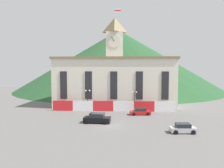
{
  "coord_description": "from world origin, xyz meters",
  "views": [
    {
      "loc": [
        2.39,
        -37.79,
        9.86
      ],
      "look_at": [
        0.0,
        7.25,
        6.8
      ],
      "focal_mm": 35.0,
      "sensor_mm": 36.0,
      "label": 1
    }
  ],
  "objects_px": {
    "car_red_sedan": "(140,112)",
    "street_lamp_right": "(134,97)",
    "car_black_suv": "(97,118)",
    "car_silver_hatch": "(183,128)",
    "street_lamp_left": "(88,95)"
  },
  "relations": [
    {
      "from": "car_red_sedan",
      "to": "car_silver_hatch",
      "type": "xyz_separation_m",
      "value": [
        5.59,
        -13.23,
        0.02
      ]
    },
    {
      "from": "street_lamp_right",
      "to": "car_silver_hatch",
      "type": "xyz_separation_m",
      "value": [
        6.64,
        -17.73,
        -2.71
      ]
    },
    {
      "from": "car_black_suv",
      "to": "car_silver_hatch",
      "type": "distance_m",
      "value": 15.11
    },
    {
      "from": "street_lamp_right",
      "to": "car_silver_hatch",
      "type": "distance_m",
      "value": 19.12
    },
    {
      "from": "car_red_sedan",
      "to": "street_lamp_right",
      "type": "bearing_deg",
      "value": 96.43
    },
    {
      "from": "street_lamp_right",
      "to": "car_red_sedan",
      "type": "relative_size",
      "value": 1.01
    },
    {
      "from": "street_lamp_left",
      "to": "street_lamp_right",
      "type": "distance_m",
      "value": 11.17
    },
    {
      "from": "street_lamp_left",
      "to": "street_lamp_right",
      "type": "bearing_deg",
      "value": 0.0
    },
    {
      "from": "street_lamp_left",
      "to": "car_red_sedan",
      "type": "bearing_deg",
      "value": -20.2
    },
    {
      "from": "street_lamp_right",
      "to": "car_black_suv",
      "type": "distance_m",
      "value": 14.47
    },
    {
      "from": "street_lamp_left",
      "to": "car_silver_hatch",
      "type": "xyz_separation_m",
      "value": [
        17.81,
        -17.73,
        -2.9
      ]
    },
    {
      "from": "car_black_suv",
      "to": "street_lamp_right",
      "type": "bearing_deg",
      "value": -116.94
    },
    {
      "from": "street_lamp_left",
      "to": "car_red_sedan",
      "type": "xyz_separation_m",
      "value": [
        12.22,
        -4.5,
        -2.92
      ]
    },
    {
      "from": "street_lamp_left",
      "to": "car_black_suv",
      "type": "xyz_separation_m",
      "value": [
        3.76,
        -12.16,
        -2.76
      ]
    },
    {
      "from": "car_silver_hatch",
      "to": "street_lamp_left",
      "type": "bearing_deg",
      "value": -47.28
    }
  ]
}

